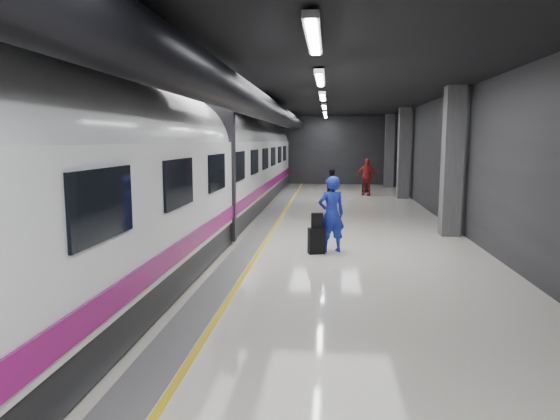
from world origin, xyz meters
name	(u,v)px	position (x,y,z in m)	size (l,w,h in m)	color
ground	(297,246)	(0.00, 0.00, 0.00)	(40.00, 40.00, 0.00)	silver
platform_hall	(290,118)	(-0.29, 0.96, 3.54)	(10.02, 40.02, 4.51)	black
train	(181,170)	(-3.25, 0.00, 2.07)	(3.05, 38.00, 4.05)	black
traveler_main	(331,214)	(0.93, -0.66, 0.99)	(0.72, 0.47, 1.98)	#193DBD
suitcase_main	(316,241)	(0.55, -0.93, 0.33)	(0.41, 0.26, 0.67)	black
shoulder_bag	(317,220)	(0.56, -0.93, 0.86)	(0.29, 0.16, 0.39)	black
traveler_far_a	(333,184)	(1.04, 10.85, 0.76)	(0.74, 0.58, 1.53)	black
traveler_far_b	(366,177)	(2.84, 13.20, 0.98)	(1.15, 0.48, 1.96)	maroon
suitcase_far	(366,187)	(2.91, 14.73, 0.28)	(0.39, 0.25, 0.57)	black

